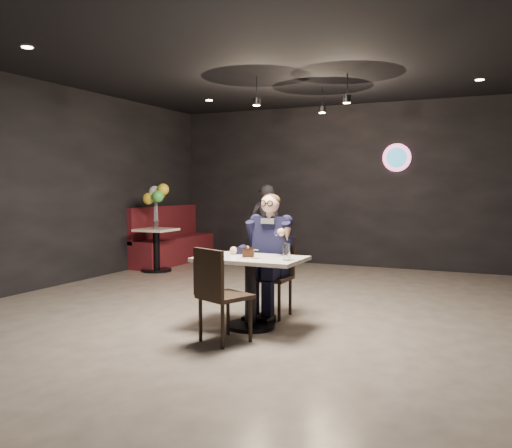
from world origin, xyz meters
The scene contains 17 objects.
floor centered at (0.00, 0.00, 0.00)m, with size 9.00×9.00×0.00m, color gray.
wall_sign centered at (0.80, 4.47, 2.00)m, with size 0.50×0.06×0.50m, color pink, non-canonical shape.
pendant_lights centered at (0.00, 2.00, 2.88)m, with size 1.40×1.20×0.36m, color black.
main_table centered at (0.17, -0.33, 0.38)m, with size 1.10×0.70×0.75m, color white.
chair_far centered at (0.17, 0.22, 0.46)m, with size 0.42×0.46×0.92m, color black.
chair_near centered at (0.17, -0.90, 0.46)m, with size 0.42×0.46×0.92m, color black.
seated_man centered at (0.17, 0.22, 0.72)m, with size 0.60×0.80×1.44m, color black.
dessert_plate centered at (0.20, -0.39, 0.76)m, with size 0.22×0.22×0.01m, color white.
cake_slice centered at (0.18, -0.41, 0.80)m, with size 0.12×0.10×0.08m, color black.
mint_leaf centered at (0.28, -0.45, 0.84)m, with size 0.06×0.04×0.01m, color green.
sundae_glass centered at (0.60, -0.40, 0.83)m, with size 0.08×0.08×0.17m, color silver.
wafer_cone centered at (0.59, -0.35, 1.00)m, with size 0.07×0.07×0.14m, color tan.
booth_bench centered at (-3.25, 3.42, 0.55)m, with size 0.55×2.21×1.10m, color #490F1B.
side_table centered at (-2.95, 2.42, 0.38)m, with size 0.60×0.60×0.75m, color white.
balloon_vase centered at (-2.95, 2.42, 0.82)m, with size 0.09×0.09×0.14m, color silver.
balloon_bunch centered at (-2.95, 2.42, 1.21)m, with size 0.37×0.37×0.62m, color gold.
passerby centered at (-1.29, 3.43, 0.76)m, with size 0.55×0.36×1.52m, color black.
Camera 1 is at (2.56, -5.42, 1.49)m, focal length 38.00 mm.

